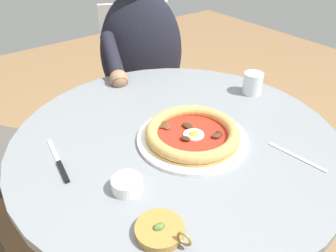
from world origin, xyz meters
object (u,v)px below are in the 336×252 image
object	(u,v)px
pizza_on_plate	(192,134)
water_glass	(252,85)
steak_knife	(60,165)
diner_person	(143,92)
fork_utensil	(296,156)
olive_pan	(160,230)
cafe_chair_diner	(139,80)
dining_table	(175,174)
ramekin_capers	(127,184)

from	to	relation	value
pizza_on_plate	water_glass	size ratio (longest dim) A/B	4.15
steak_knife	diner_person	size ratio (longest dim) A/B	0.17
fork_utensil	diner_person	size ratio (longest dim) A/B	0.14
pizza_on_plate	diner_person	distance (m)	0.74
olive_pan	cafe_chair_diner	xyz separation A→B (m)	(-0.58, -0.99, -0.22)
pizza_on_plate	cafe_chair_diner	world-z (taller)	cafe_chair_diner
water_glass	steak_knife	bearing A→B (deg)	-2.40
fork_utensil	diner_person	world-z (taller)	diner_person
dining_table	diner_person	xyz separation A→B (m)	(-0.28, -0.61, -0.06)
pizza_on_plate	water_glass	distance (m)	0.36
olive_pan	diner_person	world-z (taller)	diner_person
pizza_on_plate	fork_utensil	distance (m)	0.28
diner_person	dining_table	bearing A→B (deg)	65.14
steak_knife	cafe_chair_diner	size ratio (longest dim) A/B	0.22
steak_knife	olive_pan	size ratio (longest dim) A/B	1.60
steak_knife	cafe_chair_diner	world-z (taller)	cafe_chair_diner
ramekin_capers	diner_person	world-z (taller)	diner_person
ramekin_capers	fork_utensil	distance (m)	0.45
cafe_chair_diner	olive_pan	bearing A→B (deg)	59.44
dining_table	water_glass	xyz separation A→B (m)	(-0.37, -0.04, 0.18)
dining_table	pizza_on_plate	xyz separation A→B (m)	(-0.02, 0.05, 0.17)
dining_table	fork_utensil	xyz separation A→B (m)	(-0.19, 0.27, 0.15)
water_glass	cafe_chair_diner	distance (m)	0.74
pizza_on_plate	steak_knife	size ratio (longest dim) A/B	1.58
steak_knife	olive_pan	xyz separation A→B (m)	(-0.08, 0.32, 0.01)
steak_knife	ramekin_capers	distance (m)	0.20
pizza_on_plate	fork_utensil	bearing A→B (deg)	127.03
pizza_on_plate	cafe_chair_diner	bearing A→B (deg)	-112.36
water_glass	olive_pan	xyz separation A→B (m)	(0.61, 0.29, -0.02)
dining_table	steak_knife	distance (m)	0.36
pizza_on_plate	diner_person	xyz separation A→B (m)	(-0.26, -0.65, -0.23)
dining_table	water_glass	world-z (taller)	water_glass
dining_table	cafe_chair_diner	xyz separation A→B (m)	(-0.34, -0.74, -0.06)
ramekin_capers	water_glass	bearing A→B (deg)	-166.47
dining_table	fork_utensil	world-z (taller)	fork_utensil
dining_table	pizza_on_plate	world-z (taller)	pizza_on_plate
ramekin_capers	olive_pan	world-z (taller)	olive_pan
water_glass	cafe_chair_diner	world-z (taller)	cafe_chair_diner
steak_knife	fork_utensil	world-z (taller)	steak_knife
dining_table	ramekin_capers	xyz separation A→B (m)	(0.23, 0.10, 0.17)
dining_table	diner_person	distance (m)	0.67
fork_utensil	water_glass	bearing A→B (deg)	-120.14
water_glass	steak_knife	world-z (taller)	water_glass
olive_pan	diner_person	distance (m)	1.03
pizza_on_plate	fork_utensil	size ratio (longest dim) A/B	1.89
dining_table	fork_utensil	size ratio (longest dim) A/B	5.70
fork_utensil	steak_knife	bearing A→B (deg)	-33.67
dining_table	water_glass	size ratio (longest dim) A/B	12.52
dining_table	diner_person	world-z (taller)	diner_person
water_glass	steak_knife	xyz separation A→B (m)	(0.69, -0.03, -0.03)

